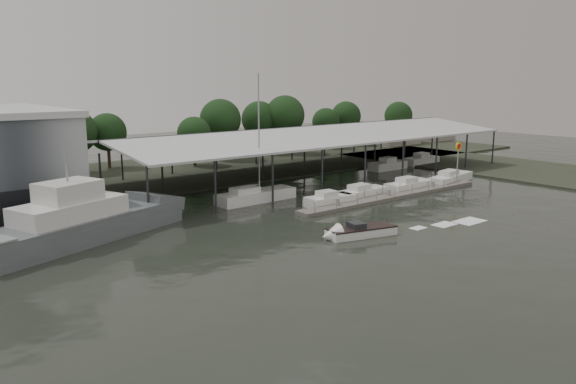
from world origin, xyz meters
TOP-DOWN VIEW (x-y plane):
  - ground at (0.00, 0.00)m, footprint 200.00×200.00m
  - land_strip_far at (0.00, 42.00)m, footprint 140.00×30.00m
  - land_strip_east at (45.00, 10.00)m, footprint 20.00×60.00m
  - covered_boat_shed at (17.00, 28.00)m, footprint 58.24×24.00m
  - floating_dock at (15.00, 10.00)m, footprint 28.00×2.00m
  - shell_fuel_sign at (27.00, 9.99)m, footprint 1.10×0.18m
  - distant_commercial_buildings at (59.03, 44.69)m, footprint 22.00×8.00m
  - grey_trawler at (-18.44, 15.20)m, footprint 20.05×10.83m
  - white_sailboat at (1.46, 18.37)m, footprint 9.48×2.78m
  - speedboat_underway at (-0.12, 1.52)m, footprint 17.56×6.19m
  - moored_cruiser_0 at (6.53, 11.79)m, footprint 5.67×2.62m
  - moored_cruiser_1 at (11.93, 12.18)m, footprint 7.09×2.57m
  - moored_cruiser_2 at (19.81, 11.82)m, footprint 7.15×2.38m
  - moored_cruiser_3 at (28.16, 11.71)m, footprint 9.00×3.70m
  - horizon_tree_line at (23.85, 48.11)m, footprint 71.93×11.21m

SIDE VIEW (x-z plane):
  - ground at x=0.00m, z-range 0.00..0.00m
  - land_strip_far at x=0.00m, z-range -0.05..0.25m
  - land_strip_east at x=45.00m, z-range -0.05..0.25m
  - floating_dock at x=15.00m, z-range -0.50..0.90m
  - speedboat_underway at x=-0.12m, z-range -0.61..1.39m
  - moored_cruiser_0 at x=6.53m, z-range -0.24..1.46m
  - moored_cruiser_1 at x=11.93m, z-range -0.24..1.46m
  - moored_cruiser_2 at x=19.81m, z-range -0.24..1.46m
  - moored_cruiser_3 at x=28.16m, z-range -0.24..1.46m
  - white_sailboat at x=1.46m, z-range -6.39..7.71m
  - grey_trawler at x=-18.44m, z-range -2.84..6.00m
  - distant_commercial_buildings at x=59.03m, z-range -0.16..3.84m
  - shell_fuel_sign at x=27.00m, z-range 1.15..6.70m
  - covered_boat_shed at x=17.00m, z-range 2.65..9.61m
  - horizon_tree_line at x=23.85m, z-range 0.90..11.42m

